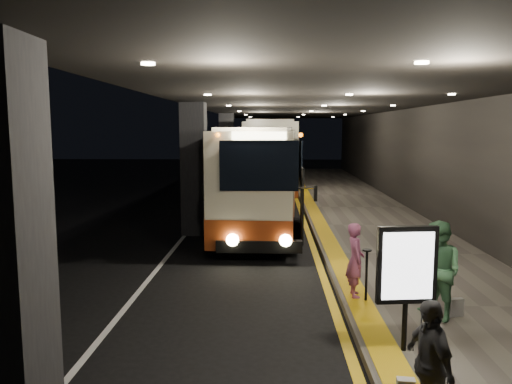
{
  "coord_description": "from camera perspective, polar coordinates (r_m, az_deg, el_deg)",
  "views": [
    {
      "loc": [
        1.11,
        -12.54,
        3.55
      ],
      "look_at": [
        0.64,
        1.94,
        1.7
      ],
      "focal_mm": 35.0,
      "sensor_mm": 36.0,
      "label": 1
    }
  ],
  "objects": [
    {
      "name": "sidewalk",
      "position": [
        18.25,
        13.36,
        -3.9
      ],
      "size": [
        4.5,
        50.0,
        0.15
      ],
      "primitive_type": "cube",
      "color": "#514C44",
      "rests_on": "ground"
    },
    {
      "name": "support_columns",
      "position": [
        16.8,
        -7.09,
        2.61
      ],
      "size": [
        0.8,
        24.8,
        4.4
      ],
      "color": "black",
      "rests_on": "ground"
    },
    {
      "name": "terminal_wall",
      "position": [
        18.51,
        20.5,
        5.12
      ],
      "size": [
        0.1,
        50.0,
        6.0
      ],
      "primitive_type": "cube",
      "color": "black",
      "rests_on": "ground"
    },
    {
      "name": "coach_second",
      "position": [
        28.56,
        1.36,
        3.87
      ],
      "size": [
        2.88,
        12.34,
        3.86
      ],
      "rotation": [
        0.0,
        0.0,
        0.03
      ],
      "color": "beige",
      "rests_on": "ground"
    },
    {
      "name": "passenger_waiting_green",
      "position": [
        9.55,
        20.18,
        -8.43
      ],
      "size": [
        0.85,
        1.01,
        1.77
      ],
      "primitive_type": "imported",
      "rotation": [
        0.0,
        0.0,
        -1.12
      ],
      "color": "#42774F",
      "rests_on": "sidewalk"
    },
    {
      "name": "lane_line_white",
      "position": [
        18.13,
        -7.43,
        -4.06
      ],
      "size": [
        0.12,
        50.0,
        0.01
      ],
      "primitive_type": "cube",
      "color": "silver",
      "rests_on": "ground"
    },
    {
      "name": "canopy",
      "position": [
        17.63,
        6.49,
        10.65
      ],
      "size": [
        9.0,
        50.0,
        0.4
      ],
      "primitive_type": "cube",
      "color": "black",
      "rests_on": "support_columns"
    },
    {
      "name": "tactile_strip",
      "position": [
        17.95,
        7.4,
        -3.68
      ],
      "size": [
        0.5,
        50.0,
        0.01
      ],
      "primitive_type": "cube",
      "color": "gold",
      "rests_on": "sidewalk"
    },
    {
      "name": "stanchion_post",
      "position": [
        10.21,
        12.5,
        -9.31
      ],
      "size": [
        0.05,
        0.05,
        1.03
      ],
      "primitive_type": "cylinder",
      "color": "black",
      "rests_on": "sidewalk"
    },
    {
      "name": "passenger_boarding",
      "position": [
        10.37,
        11.28,
        -7.63
      ],
      "size": [
        0.38,
        0.56,
        1.51
      ],
      "primitive_type": "imported",
      "rotation": [
        0.0,
        0.0,
        1.6
      ],
      "color": "#A84E7A",
      "rests_on": "sidewalk"
    },
    {
      "name": "kerb_stripe_yellow",
      "position": [
        17.94,
        5.8,
        -4.16
      ],
      "size": [
        0.18,
        50.0,
        0.01
      ],
      "primitive_type": "cube",
      "color": "gold",
      "rests_on": "ground"
    },
    {
      "name": "bag_polka",
      "position": [
        10.01,
        21.83,
        -12.13
      ],
      "size": [
        0.29,
        0.17,
        0.33
      ],
      "primitive_type": "cube",
      "rotation": [
        0.0,
        0.0,
        0.19
      ],
      "color": "black",
      "rests_on": "sidewalk"
    },
    {
      "name": "passenger_waiting_grey",
      "position": [
        6.25,
        19.14,
        -18.14
      ],
      "size": [
        0.65,
        0.97,
        1.52
      ],
      "primitive_type": "imported",
      "rotation": [
        0.0,
        0.0,
        -1.34
      ],
      "color": "#4E4E53",
      "rests_on": "sidewalk"
    },
    {
      "name": "info_sign",
      "position": [
        7.94,
        16.86,
        -8.25
      ],
      "size": [
        0.93,
        0.21,
        1.95
      ],
      "rotation": [
        0.0,
        0.0,
        0.11
      ],
      "color": "black",
      "rests_on": "sidewalk"
    },
    {
      "name": "ground",
      "position": [
        13.08,
        -3.11,
        -8.48
      ],
      "size": [
        90.0,
        90.0,
        0.0
      ],
      "primitive_type": "plane",
      "color": "black"
    },
    {
      "name": "coach_main",
      "position": [
        18.21,
        0.8,
        1.35
      ],
      "size": [
        2.87,
        11.25,
        3.48
      ],
      "rotation": [
        0.0,
        0.0,
        -0.05
      ],
      "color": "beige",
      "rests_on": "ground"
    }
  ]
}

